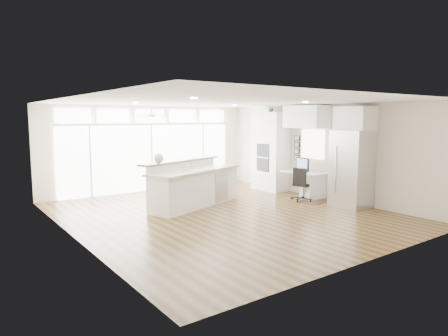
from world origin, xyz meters
TOP-DOWN VIEW (x-y plane):
  - floor at (0.00, 0.00)m, footprint 7.00×8.00m
  - ceiling at (0.00, 0.00)m, footprint 7.00×8.00m
  - wall_back at (0.00, 4.00)m, footprint 7.00×0.04m
  - wall_front at (0.00, -4.00)m, footprint 7.00×0.04m
  - wall_left at (-3.50, 0.00)m, footprint 0.04×8.00m
  - wall_right at (3.50, 0.00)m, footprint 0.04×8.00m
  - glass_wall at (0.00, 3.94)m, footprint 5.80×0.06m
  - transom_row at (0.00, 3.94)m, footprint 5.90×0.06m
  - desk_window at (3.46, 0.30)m, footprint 0.04×0.85m
  - ceiling_fan at (-0.50, 2.80)m, footprint 1.16×1.16m
  - recessed_lights at (0.00, 0.20)m, footprint 3.40×3.00m
  - oven_cabinet at (3.17, 1.80)m, footprint 0.64×1.20m
  - desk_nook at (3.13, 0.30)m, footprint 0.72×1.30m
  - upper_cabinets at (3.17, 0.30)m, footprint 0.64×1.30m
  - refrigerator at (3.11, -1.35)m, footprint 0.76×0.90m
  - fridge_cabinet at (3.17, -1.35)m, footprint 0.64×0.90m
  - framed_photos at (3.46, 0.92)m, footprint 0.06×0.22m
  - kitchen_island at (-0.07, 1.17)m, footprint 3.23×2.10m
  - rug at (2.95, -0.25)m, footprint 1.10×0.93m
  - office_chair at (2.75, -0.02)m, footprint 0.58×0.56m
  - fishbowl at (-1.10, 1.22)m, footprint 0.33×0.33m
  - monitor at (3.05, 0.30)m, footprint 0.14×0.54m
  - keyboard at (2.88, 0.30)m, footprint 0.18×0.37m
  - potted_plant at (3.17, 1.80)m, footprint 0.29×0.31m

SIDE VIEW (x-z plane):
  - floor at x=0.00m, z-range -0.02..0.00m
  - rug at x=2.95m, z-range 0.00..0.01m
  - desk_nook at x=3.13m, z-range 0.00..0.76m
  - office_chair at x=2.75m, z-range 0.00..0.93m
  - kitchen_island at x=-0.07m, z-range 0.00..1.20m
  - keyboard at x=2.88m, z-range 0.76..0.78m
  - monitor at x=3.05m, z-range 0.76..1.20m
  - refrigerator at x=3.11m, z-range 0.00..2.00m
  - glass_wall at x=0.00m, z-range 0.01..2.09m
  - oven_cabinet at x=3.17m, z-range 0.00..2.50m
  - fishbowl at x=-1.10m, z-range 1.20..1.45m
  - wall_back at x=0.00m, z-range 0.00..2.70m
  - wall_front at x=0.00m, z-range 0.00..2.70m
  - wall_left at x=-3.50m, z-range 0.00..2.70m
  - wall_right at x=3.50m, z-range 0.00..2.70m
  - framed_photos at x=3.46m, z-range 1.00..1.80m
  - desk_window at x=3.46m, z-range 1.12..1.98m
  - fridge_cabinet at x=3.17m, z-range 2.00..2.60m
  - upper_cabinets at x=3.17m, z-range 2.03..2.67m
  - transom_row at x=0.00m, z-range 2.18..2.58m
  - ceiling_fan at x=-0.50m, z-range 2.32..2.64m
  - potted_plant at x=3.17m, z-range 2.50..2.72m
  - recessed_lights at x=0.00m, z-range 2.67..2.69m
  - ceiling at x=0.00m, z-range 2.69..2.71m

